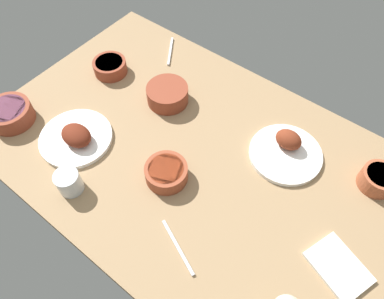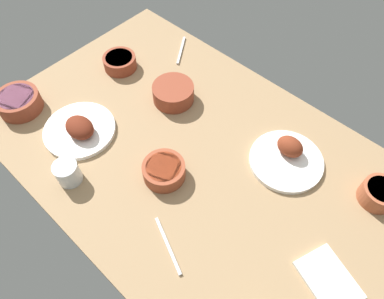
{
  "view_description": "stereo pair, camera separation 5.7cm",
  "coord_description": "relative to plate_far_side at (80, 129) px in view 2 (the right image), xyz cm",
  "views": [
    {
      "loc": [
        -39.87,
        51.53,
        100.49
      ],
      "look_at": [
        0.0,
        0.0,
        6.0
      ],
      "focal_mm": 32.85,
      "sensor_mm": 36.0,
      "label": 1
    },
    {
      "loc": [
        -44.21,
        47.85,
        100.49
      ],
      "look_at": [
        0.0,
        0.0,
        6.0
      ],
      "focal_mm": 32.85,
      "sensor_mm": 36.0,
      "label": 2
    }
  ],
  "objects": [
    {
      "name": "bowl_sauce",
      "position": [
        -33.27,
        -7.57,
        0.96
      ],
      "size": [
        13.41,
        13.41,
        5.45
      ],
      "color": "brown",
      "rests_on": "dining_table"
    },
    {
      "name": "plate_far_side",
      "position": [
        0.0,
        0.0,
        0.0
      ],
      "size": [
        24.48,
        24.48,
        7.07
      ],
      "color": "white",
      "rests_on": "dining_table"
    },
    {
      "name": "bowl_pasta",
      "position": [
        -12.5,
        -32.9,
        1.45
      ],
      "size": [
        15.07,
        15.07,
        6.41
      ],
      "color": "brown",
      "rests_on": "dining_table"
    },
    {
      "name": "fork_loose",
      "position": [
        -50.3,
        7.95,
        -1.61
      ],
      "size": [
        16.71,
        7.7,
        0.8
      ],
      "primitive_type": "cube",
      "rotation": [
        0.0,
        0.0,
        2.74
      ],
      "color": "silver",
      "rests_on": "dining_table"
    },
    {
      "name": "dining_table",
      "position": [
        -33.87,
        -19.79,
        -4.01
      ],
      "size": [
        140.0,
        90.0,
        4.0
      ],
      "primitive_type": "cube",
      "color": "#937551",
      "rests_on": "ground"
    },
    {
      "name": "water_tumbler",
      "position": [
        -12.52,
        13.37,
        1.76
      ],
      "size": [
        7.55,
        7.55,
        7.53
      ],
      "primitive_type": "cylinder",
      "color": "silver",
      "rests_on": "dining_table"
    },
    {
      "name": "spoon_loose",
      "position": [
        4.05,
        -54.2,
        -1.61
      ],
      "size": [
        10.06,
        14.35,
        0.8
      ],
      "primitive_type": "cube",
      "rotation": [
        0.0,
        0.0,
        2.16
      ],
      "color": "silver",
      "rests_on": "dining_table"
    },
    {
      "name": "bowl_soup",
      "position": [
        -86.13,
        -45.3,
        1.28
      ],
      "size": [
        11.01,
        11.01,
        6.07
      ],
      "color": "#A35133",
      "rests_on": "dining_table"
    },
    {
      "name": "bowl_onions",
      "position": [
        24.91,
        7.63,
        1.4
      ],
      "size": [
        15.41,
        15.41,
        6.31
      ],
      "color": "brown",
      "rests_on": "dining_table"
    },
    {
      "name": "bowl_cream",
      "position": [
        14.94,
        -30.86,
        0.82
      ],
      "size": [
        12.77,
        12.77,
        5.18
      ],
      "color": "brown",
      "rests_on": "dining_table"
    },
    {
      "name": "plate_near_viewer",
      "position": [
        -58.34,
        -38.66,
        -0.16
      ],
      "size": [
        23.86,
        23.86,
        7.62
      ],
      "color": "white",
      "rests_on": "dining_table"
    },
    {
      "name": "folded_napkin",
      "position": [
        -88.13,
        -14.26,
        -1.41
      ],
      "size": [
        19.0,
        16.39,
        1.2
      ],
      "primitive_type": "cube",
      "rotation": [
        0.0,
        0.0,
        -0.35
      ],
      "color": "white",
      "rests_on": "dining_table"
    }
  ]
}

